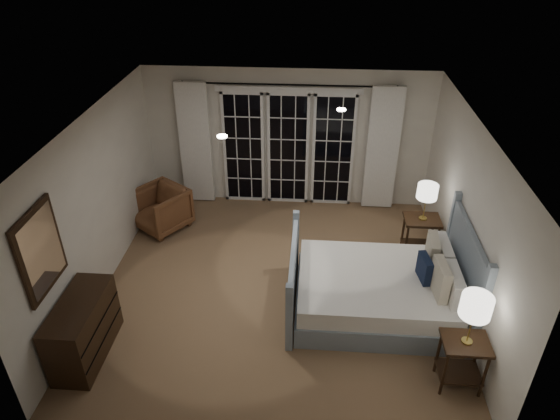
# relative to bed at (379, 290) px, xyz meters

# --- Properties ---
(floor) EXTENTS (5.00, 5.00, 0.00)m
(floor) POSITION_rel_bed_xyz_m (-1.41, 0.42, -0.33)
(floor) COLOR #8A654A
(floor) RESTS_ON ground
(ceiling) EXTENTS (5.00, 5.00, 0.00)m
(ceiling) POSITION_rel_bed_xyz_m (-1.41, 0.42, 2.17)
(ceiling) COLOR silver
(ceiling) RESTS_ON wall_back
(wall_left) EXTENTS (0.02, 5.00, 2.50)m
(wall_left) POSITION_rel_bed_xyz_m (-3.91, 0.42, 0.92)
(wall_left) COLOR silver
(wall_left) RESTS_ON floor
(wall_right) EXTENTS (0.02, 5.00, 2.50)m
(wall_right) POSITION_rel_bed_xyz_m (1.09, 0.42, 0.92)
(wall_right) COLOR silver
(wall_right) RESTS_ON floor
(wall_back) EXTENTS (5.00, 0.02, 2.50)m
(wall_back) POSITION_rel_bed_xyz_m (-1.41, 2.92, 0.92)
(wall_back) COLOR silver
(wall_back) RESTS_ON floor
(wall_front) EXTENTS (5.00, 0.02, 2.50)m
(wall_front) POSITION_rel_bed_xyz_m (-1.41, -2.08, 0.92)
(wall_front) COLOR silver
(wall_front) RESTS_ON floor
(french_doors) EXTENTS (2.50, 0.04, 2.20)m
(french_doors) POSITION_rel_bed_xyz_m (-1.41, 2.88, 0.76)
(french_doors) COLOR black
(french_doors) RESTS_ON wall_back
(curtain_rod) EXTENTS (3.50, 0.03, 0.03)m
(curtain_rod) POSITION_rel_bed_xyz_m (-1.41, 2.82, 1.92)
(curtain_rod) COLOR black
(curtain_rod) RESTS_ON wall_back
(curtain_left) EXTENTS (0.55, 0.10, 2.25)m
(curtain_left) POSITION_rel_bed_xyz_m (-3.06, 2.80, 0.82)
(curtain_left) COLOR white
(curtain_left) RESTS_ON curtain_rod
(curtain_right) EXTENTS (0.55, 0.10, 2.25)m
(curtain_right) POSITION_rel_bed_xyz_m (0.24, 2.80, 0.82)
(curtain_right) COLOR white
(curtain_right) RESTS_ON curtain_rod
(downlight_a) EXTENTS (0.12, 0.12, 0.01)m
(downlight_a) POSITION_rel_bed_xyz_m (-0.61, 1.02, 2.16)
(downlight_a) COLOR white
(downlight_a) RESTS_ON ceiling
(downlight_b) EXTENTS (0.12, 0.12, 0.01)m
(downlight_b) POSITION_rel_bed_xyz_m (-2.01, 0.02, 2.16)
(downlight_b) COLOR white
(downlight_b) RESTS_ON ceiling
(bed) EXTENTS (2.27, 1.63, 1.33)m
(bed) POSITION_rel_bed_xyz_m (0.00, 0.00, 0.00)
(bed) COLOR gray
(bed) RESTS_ON floor
(nightstand_left) EXTENTS (0.52, 0.41, 0.67)m
(nightstand_left) POSITION_rel_bed_xyz_m (0.80, -1.21, 0.11)
(nightstand_left) COLOR #311C10
(nightstand_left) RESTS_ON floor
(nightstand_right) EXTENTS (0.54, 0.43, 0.70)m
(nightstand_right) POSITION_rel_bed_xyz_m (0.74, 1.28, 0.13)
(nightstand_right) COLOR #311C10
(nightstand_right) RESTS_ON floor
(lamp_left) EXTENTS (0.33, 0.33, 0.64)m
(lamp_left) POSITION_rel_bed_xyz_m (0.80, -1.21, 0.85)
(lamp_left) COLOR tan
(lamp_left) RESTS_ON nightstand_left
(lamp_right) EXTENTS (0.30, 0.30, 0.58)m
(lamp_right) POSITION_rel_bed_xyz_m (0.74, 1.28, 0.84)
(lamp_right) COLOR tan
(lamp_right) RESTS_ON nightstand_right
(armchair) EXTENTS (1.11, 1.12, 0.74)m
(armchair) POSITION_rel_bed_xyz_m (-3.51, 1.81, 0.04)
(armchair) COLOR brown
(armchair) RESTS_ON floor
(dresser) EXTENTS (0.48, 1.13, 0.80)m
(dresser) POSITION_rel_bed_xyz_m (-3.64, -1.07, 0.07)
(dresser) COLOR #311C10
(dresser) RESTS_ON floor
(mirror) EXTENTS (0.05, 0.85, 1.00)m
(mirror) POSITION_rel_bed_xyz_m (-3.88, -1.07, 1.22)
(mirror) COLOR #311C10
(mirror) RESTS_ON wall_left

